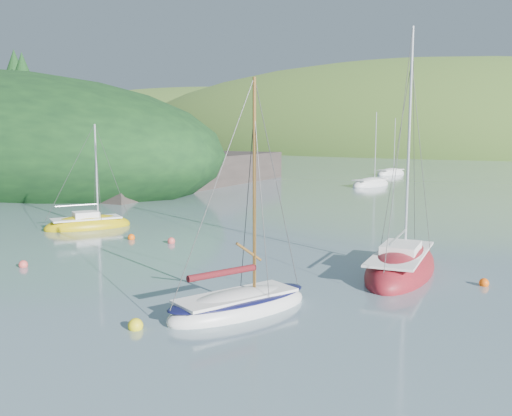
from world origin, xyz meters
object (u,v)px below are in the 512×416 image
Objects in this scene: sloop_red at (401,268)px; distant_sloop_c at (391,174)px; distant_sloop_a at (371,185)px; sailboat_yellow at (88,225)px; daysailer_white at (239,306)px.

sloop_red reaches higher than distant_sloop_c.
sloop_red is 41.72m from distant_sloop_a.
distant_sloop_a is at bearing 110.79° from sailboat_yellow.
distant_sloop_c is at bearing 101.26° from sloop_red.
sloop_red is at bearing -54.71° from distant_sloop_a.
sailboat_yellow is at bearing 169.83° from sloop_red.
sailboat_yellow is 38.09m from distant_sloop_a.
daysailer_white is 0.74× the size of sloop_red.
distant_sloop_c is (-24.30, 54.93, -0.06)m from sloop_red.
daysailer_white is 0.95× the size of distant_sloop_a.
sloop_red is 1.28× the size of distant_sloop_a.
distant_sloop_c is at bearing 114.44° from distant_sloop_a.
sloop_red is 21.46m from sailboat_yellow.
distant_sloop_a is 18.57m from distant_sloop_c.
daysailer_white is 9.09m from sloop_red.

